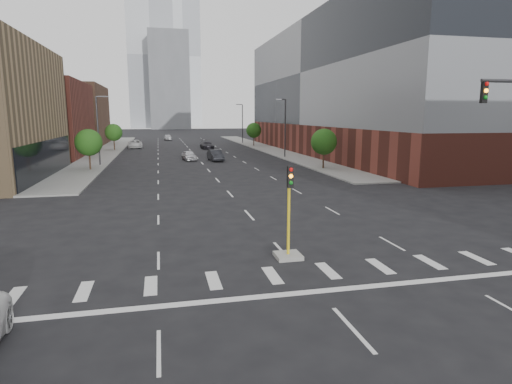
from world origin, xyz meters
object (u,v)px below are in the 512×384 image
object	(u,v)px
car_near_left	(189,155)
car_distant	(168,137)
car_deep_right	(207,145)
car_mid_right	(215,155)
car_far_left	(135,144)
median_traffic_signal	(289,238)

from	to	relation	value
car_near_left	car_distant	size ratio (longest dim) A/B	0.92
car_deep_right	car_near_left	bearing A→B (deg)	-107.67
car_mid_right	car_far_left	size ratio (longest dim) A/B	0.81
car_deep_right	car_mid_right	bearing A→B (deg)	-97.55
car_distant	car_far_left	bearing A→B (deg)	-105.84
car_far_left	car_distant	bearing A→B (deg)	71.56
car_mid_right	car_far_left	distance (m)	30.33
car_far_left	car_distant	world-z (taller)	car_far_left
car_mid_right	car_distant	size ratio (longest dim) A/B	1.03
car_mid_right	car_deep_right	bearing A→B (deg)	81.33
median_traffic_signal	car_distant	size ratio (longest dim) A/B	0.95
car_near_left	car_deep_right	world-z (taller)	car_deep_right
median_traffic_signal	car_deep_right	xyz separation A→B (m)	(3.45, 66.37, -0.22)
median_traffic_signal	car_mid_right	size ratio (longest dim) A/B	0.92
car_mid_right	car_far_left	world-z (taller)	car_far_left
car_near_left	car_far_left	size ratio (longest dim) A/B	0.72
car_near_left	car_deep_right	bearing A→B (deg)	68.87
median_traffic_signal	car_far_left	size ratio (longest dim) A/B	0.74
car_near_left	car_mid_right	size ratio (longest dim) A/B	0.89
car_deep_right	car_distant	distance (m)	31.97
car_near_left	car_mid_right	bearing A→B (deg)	-30.67
car_deep_right	median_traffic_signal	bearing A→B (deg)	-97.40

